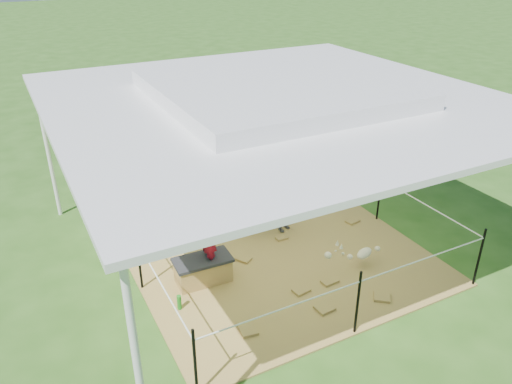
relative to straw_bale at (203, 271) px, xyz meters
name	(u,v)px	position (x,y,z in m)	size (l,w,h in m)	color
ground	(272,251)	(1.37, 0.28, -0.21)	(90.00, 90.00, 0.00)	#2D5919
hay_patch	(272,250)	(1.37, 0.28, -0.20)	(4.60, 4.60, 0.03)	brown
canopy_tent	(275,96)	(1.37, 0.28, 2.48)	(6.30, 6.30, 2.90)	silver
rope_fence	(273,218)	(1.37, 0.28, 0.43)	(4.54, 4.54, 1.00)	black
straw_bale	(203,271)	(0.00, 0.00, 0.00)	(0.82, 0.41, 0.36)	#A77B3C
dark_cloth	(203,260)	(0.00, 0.00, 0.20)	(0.87, 0.45, 0.05)	black
woman	(207,232)	(0.10, 0.00, 0.67)	(0.36, 0.23, 0.98)	#A91022
green_bottle	(179,302)	(-0.55, -0.45, -0.07)	(0.06, 0.06, 0.23)	#1B791B
pony	(269,208)	(1.56, 0.77, 0.33)	(0.55, 1.21, 1.03)	#4C4B50
pink_hat	(269,177)	(1.56, 0.77, 0.92)	(0.32, 0.32, 0.15)	pink
foal	(365,252)	(2.44, -0.80, 0.07)	(0.92, 0.51, 0.51)	beige
trash_barrel	(284,103)	(5.26, 6.55, 0.19)	(0.51, 0.51, 0.79)	#1A32C6
picnic_table_near	(209,93)	(3.76, 8.73, 0.14)	(1.71, 1.23, 0.71)	brown
picnic_table_far	(286,77)	(6.91, 9.22, 0.22)	(2.06, 1.49, 0.86)	#52301C
distant_person	(227,91)	(4.02, 7.92, 0.39)	(0.58, 0.45, 1.20)	blue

